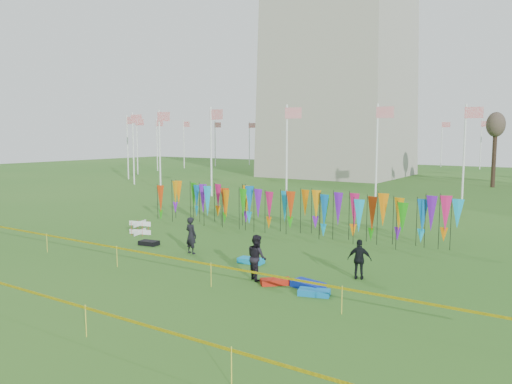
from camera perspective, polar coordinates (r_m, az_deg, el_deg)
The scene contains 14 objects.
ground at distance 21.42m, azimuth -8.95°, elevation -8.39°, with size 160.00×160.00×0.00m, color #245818.
flagpole_ring at distance 69.20m, azimuth 9.48°, elevation 5.18°, with size 57.40×56.16×8.00m.
banner_row at distance 27.89m, azimuth 3.53°, elevation -1.51°, with size 18.64×0.64×2.48m.
caution_tape_near at distance 20.36m, azimuth -12.22°, elevation -6.98°, with size 26.00×0.02×0.90m.
caution_tape_far at distance 17.14m, azimuth -25.48°, elevation -10.04°, with size 26.00×0.02×0.90m.
box_kite at distance 28.43m, azimuth -13.12°, elevation -4.00°, with size 0.68×0.68×0.76m.
person_left at distance 23.40m, azimuth -7.44°, elevation -4.93°, with size 0.63×0.46×1.72m, color black.
person_mid at distance 19.10m, azimuth 0.10°, elevation -7.46°, with size 0.84×0.52×1.74m, color black.
person_right at distance 19.57m, azimuth 11.75°, elevation -7.55°, with size 0.90×0.51×1.54m, color black.
kite_bag_turquoise at distance 21.65m, azimuth -0.58°, elevation -7.85°, with size 1.10×0.55×0.22m, color #0D8BC7.
kite_bag_blue at distance 18.32m, azimuth 5.96°, elevation -10.51°, with size 1.20×0.63×0.25m, color #0A27A4.
kite_bag_red at distance 18.71m, azimuth 2.28°, elevation -10.20°, with size 1.10×0.51×0.20m, color red.
kite_bag_black at distance 25.67m, azimuth -12.13°, elevation -5.71°, with size 0.96×0.55×0.22m, color black.
kite_bag_teal at distance 17.59m, azimuth 6.66°, elevation -11.33°, with size 1.07×0.51×0.21m, color #0E77C4.
Camera 1 is at (13.97, -15.28, 5.47)m, focal length 35.00 mm.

